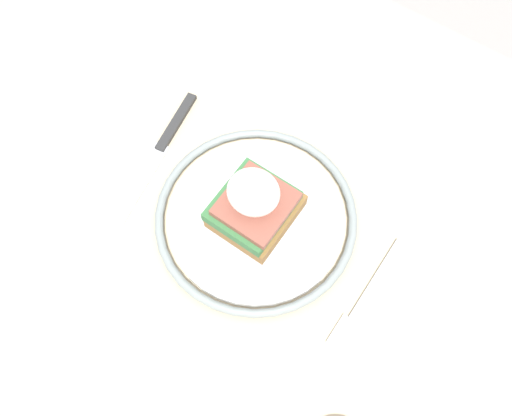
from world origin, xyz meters
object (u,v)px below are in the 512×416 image
knife (163,145)px  sandwich (255,204)px  fork (365,298)px  plate (256,217)px

knife → sandwich: bearing=173.6°
sandwich → fork: 0.16m
plate → fork: size_ratio=1.62×
plate → knife: plate is taller
plate → fork: (-0.15, 0.01, -0.01)m
sandwich → plate: bearing=-100.7°
plate → fork: 0.15m
plate → sandwich: size_ratio=2.57×
fork → plate: bearing=-3.3°
fork → knife: (0.31, -0.02, 0.00)m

